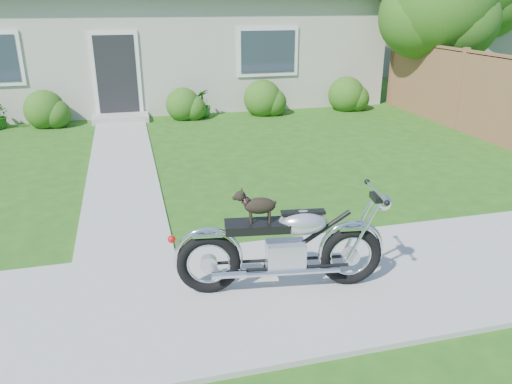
% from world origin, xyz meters
% --- Properties ---
extents(ground, '(80.00, 80.00, 0.00)m').
position_xyz_m(ground, '(0.00, 0.00, 0.00)').
color(ground, '#235114').
rests_on(ground, ground).
extents(sidewalk, '(24.00, 2.20, 0.04)m').
position_xyz_m(sidewalk, '(0.00, 0.00, 0.02)').
color(sidewalk, '#9E9B93').
rests_on(sidewalk, ground).
extents(walkway, '(1.20, 8.00, 0.03)m').
position_xyz_m(walkway, '(-1.50, 5.00, 0.01)').
color(walkway, '#9E9B93').
rests_on(walkway, ground).
extents(house, '(12.60, 7.03, 4.50)m').
position_xyz_m(house, '(-0.00, 11.99, 2.16)').
color(house, beige).
rests_on(house, ground).
extents(fence, '(0.12, 6.62, 1.90)m').
position_xyz_m(fence, '(6.30, 5.75, 0.94)').
color(fence, '#8B5C3E').
rests_on(fence, ground).
extents(tree_near, '(2.79, 2.76, 4.23)m').
position_xyz_m(tree_near, '(6.86, 7.59, 2.71)').
color(tree_near, '#3D2B1C').
rests_on(tree_near, ground).
extents(shrub_row, '(10.57, 1.01, 1.01)m').
position_xyz_m(shrub_row, '(0.25, 8.50, 0.41)').
color(shrub_row, '#2D5717').
rests_on(shrub_row, ground).
extents(potted_plant_right, '(0.59, 0.59, 0.74)m').
position_xyz_m(potted_plant_right, '(0.62, 8.55, 0.37)').
color(potted_plant_right, '#27631B').
rests_on(potted_plant_right, ground).
extents(motorcycle_with_dog, '(2.22, 0.65, 1.12)m').
position_xyz_m(motorcycle_with_dog, '(0.15, -0.04, 0.54)').
color(motorcycle_with_dog, black).
rests_on(motorcycle_with_dog, sidewalk).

